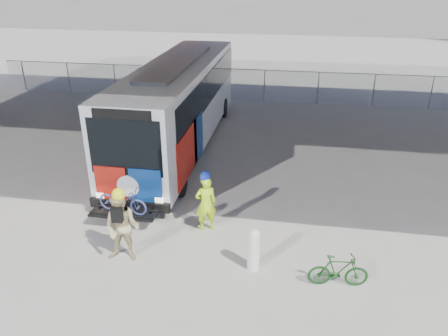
% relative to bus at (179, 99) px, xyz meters
% --- Properties ---
extents(ground, '(160.00, 160.00, 0.00)m').
position_rel_bus_xyz_m(ground, '(2.00, -4.64, -2.11)').
color(ground, '#9E9991').
rests_on(ground, ground).
extents(bus, '(2.67, 12.95, 3.69)m').
position_rel_bus_xyz_m(bus, '(0.00, 0.00, 0.00)').
color(bus, silver).
rests_on(bus, ground).
extents(chainlink_fence, '(30.00, 0.06, 30.00)m').
position_rel_bus_xyz_m(chainlink_fence, '(2.00, 7.36, -0.69)').
color(chainlink_fence, gray).
rests_on(chainlink_fence, ground).
extents(bollard, '(0.31, 0.31, 1.20)m').
position_rel_bus_xyz_m(bollard, '(4.05, -7.98, -1.47)').
color(bollard, white).
rests_on(bollard, ground).
extents(cyclist_hivis, '(0.75, 0.65, 1.90)m').
position_rel_bus_xyz_m(cyclist_hivis, '(2.46, -6.33, -1.19)').
color(cyclist_hivis, '#B7EC18').
rests_on(cyclist_hivis, ground).
extents(cyclist_tan, '(0.98, 0.78, 2.14)m').
position_rel_bus_xyz_m(cyclist_tan, '(0.62, -8.14, -1.10)').
color(cyclist_tan, tan).
rests_on(cyclist_tan, ground).
extents(bike_parked, '(1.51, 0.58, 0.88)m').
position_rel_bus_xyz_m(bike_parked, '(6.16, -8.29, -1.67)').
color(bike_parked, '#154417').
rests_on(bike_parked, ground).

